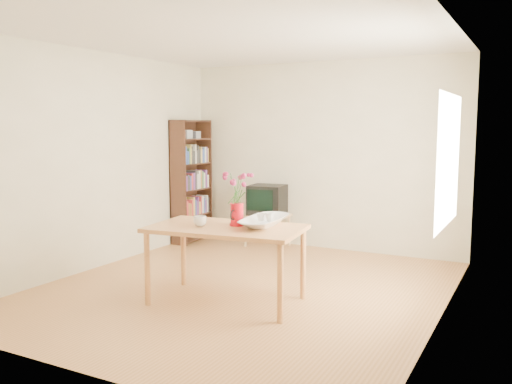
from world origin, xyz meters
The scene contains 11 objects.
room centered at (0.03, 0.00, 1.30)m, with size 4.50×4.50×4.50m.
table centered at (0.07, -0.45, 0.67)m, with size 1.55×1.00×0.75m.
tv_stand centered at (-0.70, 1.97, 0.39)m, with size 0.60×0.45×0.46m.
bookshelf centered at (-1.85, 1.75, 0.84)m, with size 0.28×0.70×1.80m.
pitcher centered at (0.14, -0.36, 0.85)m, with size 0.15×0.22×0.22m.
flowers centered at (0.14, -0.36, 1.14)m, with size 0.25×0.25×0.36m, color #B92B63, non-canonical shape.
mug centered at (-0.16, -0.56, 0.80)m, with size 0.13×0.13×0.10m, color white.
bowl centered at (0.38, -0.24, 0.99)m, with size 0.51×0.51×0.48m, color white.
teacup_a centered at (0.34, -0.24, 0.94)m, with size 0.07×0.07×0.07m, color white.
teacup_b centered at (0.42, -0.22, 0.94)m, with size 0.08×0.08×0.07m, color white.
television centered at (-0.70, 1.98, 0.67)m, with size 0.53×0.50×0.42m.
Camera 1 is at (2.72, -4.86, 1.71)m, focal length 38.00 mm.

